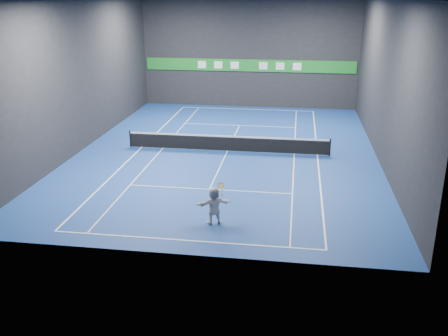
# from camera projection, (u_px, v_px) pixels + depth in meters

# --- Properties ---
(ground) EXTENTS (26.00, 26.00, 0.00)m
(ground) POSITION_uv_depth(u_px,v_px,m) (227.00, 151.00, 30.83)
(ground) COLOR navy
(ground) RESTS_ON ground
(wall_back) EXTENTS (18.00, 0.10, 9.00)m
(wall_back) POSITION_uv_depth(u_px,v_px,m) (249.00, 53.00, 41.46)
(wall_back) COLOR black
(wall_back) RESTS_ON ground
(wall_front) EXTENTS (18.00, 0.10, 9.00)m
(wall_front) POSITION_uv_depth(u_px,v_px,m) (175.00, 139.00, 17.20)
(wall_front) COLOR black
(wall_front) RESTS_ON ground
(wall_left) EXTENTS (0.10, 26.00, 9.00)m
(wall_left) POSITION_uv_depth(u_px,v_px,m) (82.00, 75.00, 30.57)
(wall_left) COLOR black
(wall_left) RESTS_ON ground
(wall_right) EXTENTS (0.10, 26.00, 9.00)m
(wall_right) POSITION_uv_depth(u_px,v_px,m) (385.00, 82.00, 28.10)
(wall_right) COLOR black
(wall_right) RESTS_ON ground
(baseline_near) EXTENTS (10.98, 0.08, 0.01)m
(baseline_near) POSITION_uv_depth(u_px,v_px,m) (186.00, 240.00, 19.74)
(baseline_near) COLOR white
(baseline_near) RESTS_ON ground
(baseline_far) EXTENTS (10.98, 0.08, 0.01)m
(baseline_far) POSITION_uv_depth(u_px,v_px,m) (247.00, 109.00, 41.92)
(baseline_far) COLOR white
(baseline_far) RESTS_ON ground
(sideline_doubles_left) EXTENTS (0.08, 23.78, 0.01)m
(sideline_doubles_left) POSITION_uv_depth(u_px,v_px,m) (142.00, 147.00, 31.58)
(sideline_doubles_left) COLOR white
(sideline_doubles_left) RESTS_ON ground
(sideline_doubles_right) EXTENTS (0.08, 23.78, 0.01)m
(sideline_doubles_right) POSITION_uv_depth(u_px,v_px,m) (317.00, 155.00, 30.07)
(sideline_doubles_right) COLOR white
(sideline_doubles_right) RESTS_ON ground
(sideline_singles_left) EXTENTS (0.06, 23.78, 0.01)m
(sideline_singles_left) POSITION_uv_depth(u_px,v_px,m) (163.00, 148.00, 31.39)
(sideline_singles_left) COLOR white
(sideline_singles_left) RESTS_ON ground
(sideline_singles_right) EXTENTS (0.06, 23.78, 0.01)m
(sideline_singles_right) POSITION_uv_depth(u_px,v_px,m) (294.00, 154.00, 30.26)
(sideline_singles_right) COLOR white
(sideline_singles_right) RESTS_ON ground
(service_line_near) EXTENTS (8.23, 0.06, 0.01)m
(service_line_near) POSITION_uv_depth(u_px,v_px,m) (209.00, 189.00, 24.86)
(service_line_near) COLOR white
(service_line_near) RESTS_ON ground
(service_line_far) EXTENTS (8.23, 0.06, 0.01)m
(service_line_far) POSITION_uv_depth(u_px,v_px,m) (239.00, 125.00, 36.80)
(service_line_far) COLOR white
(service_line_far) RESTS_ON ground
(center_service_line) EXTENTS (0.06, 12.80, 0.01)m
(center_service_line) POSITION_uv_depth(u_px,v_px,m) (227.00, 151.00, 30.83)
(center_service_line) COLOR white
(center_service_line) RESTS_ON ground
(player) EXTENTS (1.58, 1.05, 1.63)m
(player) POSITION_uv_depth(u_px,v_px,m) (214.00, 206.00, 20.94)
(player) COLOR silver
(player) RESTS_ON ground
(tennis_ball) EXTENTS (0.07, 0.07, 0.07)m
(tennis_ball) POSITION_uv_depth(u_px,v_px,m) (206.00, 153.00, 20.29)
(tennis_ball) COLOR #D0EB27
(tennis_ball) RESTS_ON player
(tennis_net) EXTENTS (12.50, 0.10, 1.07)m
(tennis_net) POSITION_uv_depth(u_px,v_px,m) (227.00, 143.00, 30.65)
(tennis_net) COLOR black
(tennis_net) RESTS_ON ground
(sponsor_banner) EXTENTS (17.64, 0.11, 1.00)m
(sponsor_banner) POSITION_uv_depth(u_px,v_px,m) (249.00, 65.00, 41.73)
(sponsor_banner) COLOR #1C8428
(sponsor_banner) RESTS_ON wall_back
(tennis_racket) EXTENTS (0.42, 0.41, 0.63)m
(tennis_racket) POSITION_uv_depth(u_px,v_px,m) (221.00, 186.00, 20.66)
(tennis_racket) COLOR red
(tennis_racket) RESTS_ON player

